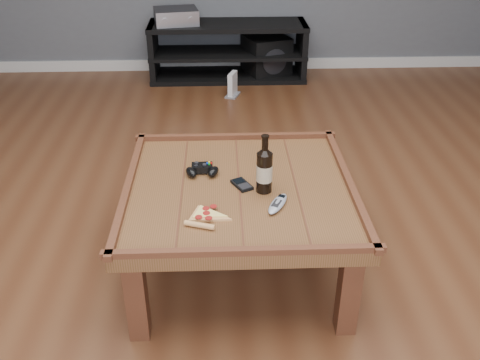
{
  "coord_description": "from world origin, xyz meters",
  "views": [
    {
      "loc": [
        -0.07,
        -2.02,
        1.64
      ],
      "look_at": [
        0.0,
        -0.07,
        0.52
      ],
      "focal_mm": 40.0,
      "sensor_mm": 36.0,
      "label": 1
    }
  ],
  "objects_px": {
    "media_console": "(228,51)",
    "av_receiver": "(176,16)",
    "game_console": "(233,85)",
    "subwoofer": "(266,56)",
    "remote_control": "(278,204)",
    "game_controller": "(202,170)",
    "beer_bottle": "(264,169)",
    "smartphone": "(242,185)",
    "pizza_slice": "(206,216)",
    "coffee_table": "(239,197)"
  },
  "relations": [
    {
      "from": "game_controller",
      "to": "game_console",
      "type": "height_order",
      "value": "game_controller"
    },
    {
      "from": "coffee_table",
      "to": "av_receiver",
      "type": "relative_size",
      "value": 2.49
    },
    {
      "from": "pizza_slice",
      "to": "game_console",
      "type": "xyz_separation_m",
      "value": [
        0.17,
        2.52,
        -0.36
      ]
    },
    {
      "from": "game_controller",
      "to": "remote_control",
      "type": "relative_size",
      "value": 0.97
    },
    {
      "from": "smartphone",
      "to": "beer_bottle",
      "type": "bearing_deg",
      "value": -52.58
    },
    {
      "from": "pizza_slice",
      "to": "smartphone",
      "type": "xyz_separation_m",
      "value": [
        0.15,
        0.25,
        -0.0
      ]
    },
    {
      "from": "beer_bottle",
      "to": "game_controller",
      "type": "distance_m",
      "value": 0.32
    },
    {
      "from": "coffee_table",
      "to": "game_console",
      "type": "distance_m",
      "value": 2.3
    },
    {
      "from": "media_console",
      "to": "pizza_slice",
      "type": "height_order",
      "value": "media_console"
    },
    {
      "from": "media_console",
      "to": "pizza_slice",
      "type": "xyz_separation_m",
      "value": [
        -0.14,
        -3.0,
        0.21
      ]
    },
    {
      "from": "game_controller",
      "to": "subwoofer",
      "type": "xyz_separation_m",
      "value": [
        0.52,
        2.68,
        -0.29
      ]
    },
    {
      "from": "smartphone",
      "to": "subwoofer",
      "type": "relative_size",
      "value": 0.26
    },
    {
      "from": "av_receiver",
      "to": "subwoofer",
      "type": "distance_m",
      "value": 0.89
    },
    {
      "from": "coffee_table",
      "to": "game_controller",
      "type": "bearing_deg",
      "value": 145.35
    },
    {
      "from": "pizza_slice",
      "to": "game_controller",
      "type": "bearing_deg",
      "value": 111.82
    },
    {
      "from": "media_console",
      "to": "game_console",
      "type": "xyz_separation_m",
      "value": [
        0.03,
        -0.47,
        -0.15
      ]
    },
    {
      "from": "media_console",
      "to": "subwoofer",
      "type": "bearing_deg",
      "value": 7.72
    },
    {
      "from": "media_console",
      "to": "av_receiver",
      "type": "xyz_separation_m",
      "value": [
        -0.45,
        -0.0,
        0.32
      ]
    },
    {
      "from": "beer_bottle",
      "to": "smartphone",
      "type": "relative_size",
      "value": 2.15
    },
    {
      "from": "remote_control",
      "to": "subwoofer",
      "type": "distance_m",
      "value": 2.99
    },
    {
      "from": "coffee_table",
      "to": "subwoofer",
      "type": "relative_size",
      "value": 2.2
    },
    {
      "from": "coffee_table",
      "to": "subwoofer",
      "type": "bearing_deg",
      "value": 82.78
    },
    {
      "from": "subwoofer",
      "to": "beer_bottle",
      "type": "bearing_deg",
      "value": -115.25
    },
    {
      "from": "media_console",
      "to": "remote_control",
      "type": "bearing_deg",
      "value": -87.01
    },
    {
      "from": "game_controller",
      "to": "pizza_slice",
      "type": "bearing_deg",
      "value": -87.88
    },
    {
      "from": "coffee_table",
      "to": "smartphone",
      "type": "xyz_separation_m",
      "value": [
        0.01,
        -0.0,
        0.07
      ]
    },
    {
      "from": "game_controller",
      "to": "subwoofer",
      "type": "distance_m",
      "value": 2.75
    },
    {
      "from": "remote_control",
      "to": "pizza_slice",
      "type": "bearing_deg",
      "value": -139.52
    },
    {
      "from": "subwoofer",
      "to": "remote_control",
      "type": "bearing_deg",
      "value": -114.13
    },
    {
      "from": "pizza_slice",
      "to": "smartphone",
      "type": "distance_m",
      "value": 0.29
    },
    {
      "from": "smartphone",
      "to": "av_receiver",
      "type": "relative_size",
      "value": 0.3
    },
    {
      "from": "game_controller",
      "to": "av_receiver",
      "type": "xyz_separation_m",
      "value": [
        -0.28,
        2.63,
        0.09
      ]
    },
    {
      "from": "beer_bottle",
      "to": "game_controller",
      "type": "height_order",
      "value": "beer_bottle"
    },
    {
      "from": "coffee_table",
      "to": "av_receiver",
      "type": "distance_m",
      "value": 2.79
    },
    {
      "from": "media_console",
      "to": "subwoofer",
      "type": "xyz_separation_m",
      "value": [
        0.35,
        0.05,
        -0.06
      ]
    },
    {
      "from": "remote_control",
      "to": "game_controller",
      "type": "bearing_deg",
      "value": 164.31
    },
    {
      "from": "beer_bottle",
      "to": "game_console",
      "type": "xyz_separation_m",
      "value": [
        -0.08,
        2.32,
        -0.46
      ]
    },
    {
      "from": "media_console",
      "to": "game_console",
      "type": "distance_m",
      "value": 0.5
    },
    {
      "from": "game_console",
      "to": "game_controller",
      "type": "bearing_deg",
      "value": -75.91
    },
    {
      "from": "remote_control",
      "to": "beer_bottle",
      "type": "bearing_deg",
      "value": 136.9
    },
    {
      "from": "coffee_table",
      "to": "smartphone",
      "type": "relative_size",
      "value": 8.38
    },
    {
      "from": "av_receiver",
      "to": "pizza_slice",
      "type": "bearing_deg",
      "value": -94.14
    },
    {
      "from": "beer_bottle",
      "to": "subwoofer",
      "type": "distance_m",
      "value": 2.88
    },
    {
      "from": "game_controller",
      "to": "av_receiver",
      "type": "bearing_deg",
      "value": 94.93
    },
    {
      "from": "pizza_slice",
      "to": "subwoofer",
      "type": "bearing_deg",
      "value": 99.16
    },
    {
      "from": "beer_bottle",
      "to": "pizza_slice",
      "type": "bearing_deg",
      "value": -141.05
    },
    {
      "from": "subwoofer",
      "to": "av_receiver",
      "type": "bearing_deg",
      "value": 163.52
    },
    {
      "from": "coffee_table",
      "to": "media_console",
      "type": "height_order",
      "value": "media_console"
    },
    {
      "from": "media_console",
      "to": "remote_control",
      "type": "xyz_separation_m",
      "value": [
        0.15,
        -2.92,
        0.22
      ]
    },
    {
      "from": "media_console",
      "to": "av_receiver",
      "type": "bearing_deg",
      "value": -179.4
    }
  ]
}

